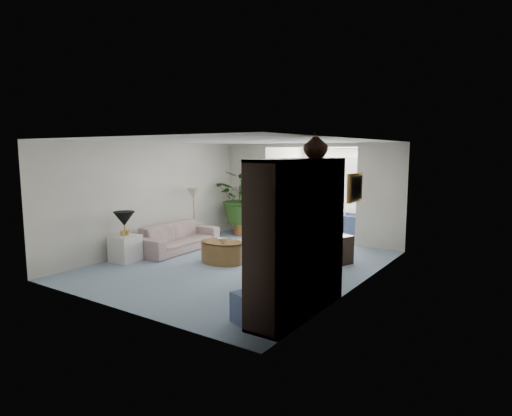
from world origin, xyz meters
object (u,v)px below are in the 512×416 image
Objects in this scene: sunroom_chair_maroon at (299,219)px; ottoman at (256,308)px; coffee_table at (221,252)px; side_table_dark at (339,249)px; wingback_chair at (302,241)px; sunroom_table at (334,221)px; end_table at (125,248)px; cabinet_urn at (316,145)px; coffee_bowl at (222,239)px; floor_lamp at (193,193)px; entertainment_cabinet at (298,237)px; sofa at (178,237)px; coffee_cup at (224,241)px; table_lamp at (124,219)px; sunroom_chair_blue at (348,225)px; framed_picture at (356,188)px; plant_pot at (241,229)px.

ottoman is at bearing 24.17° from sunroom_chair_maroon.
coffee_table is 2.43m from side_table_dark.
wingback_chair reaches higher than sunroom_table.
cabinet_urn is at bearing -0.28° from end_table.
coffee_table is 0.27m from coffee_bowl.
floor_lamp is 3.94m from side_table_dark.
entertainment_cabinet is at bearing -90.00° from cabinet_urn.
coffee_cup is at bearing -106.37° from sofa.
sunroom_table is at bearing 105.60° from ottoman.
sofa reaches higher than end_table.
floor_lamp is (-0.07, 2.21, 0.34)m from table_lamp.
sunroom_chair_blue is (2.85, 5.13, 0.04)m from end_table.
framed_picture is at bearing 12.66° from table_lamp.
coffee_bowl reaches higher than plant_pot.
ottoman is at bearing -15.77° from table_lamp.
coffee_bowl is at bearing 135.00° from coffee_cup.
end_table is (-4.59, -1.03, -1.42)m from framed_picture.
side_table_dark is (3.82, 0.19, -0.96)m from floor_lamp.
sunroom_chair_maroon is at bearing 63.92° from floor_lamp.
sofa is at bearing -163.52° from side_table_dark.
framed_picture reaches higher than coffee_bowl.
side_table_dark is (1.87, 1.45, -0.21)m from coffee_cup.
end_table is at bearing -13.99° from sunroom_chair_maroon.
cabinet_urn is 5.75m from sunroom_chair_blue.
framed_picture is 4.91m from end_table.
coffee_bowl is 0.37× the size of sunroom_table.
sunroom_table is (0.43, 4.73, -0.21)m from coffee_bowl.
plant_pot is (0.40, 1.47, -1.09)m from floor_lamp.
wingback_chair is 1.31× the size of sunroom_chair_blue.
framed_picture is 1.25× the size of plant_pot.
end_table reaches higher than sunroom_table.
table_lamp is (0.00, 0.00, 0.63)m from end_table.
coffee_bowl is at bearing -148.75° from side_table_dark.
entertainment_cabinet reaches higher than end_table.
wingback_chair is at bearing 145.39° from framed_picture.
sunroom_chair_blue is (1.13, 4.08, 0.09)m from coffee_table.
floor_lamp is at bearing 148.37° from entertainment_cabinet.
sunroom_chair_blue is (2.65, 3.78, 0.01)m from sofa.
framed_picture is 1.39× the size of floor_lamp.
ottoman is 0.73× the size of sunroom_chair_blue.
framed_picture is at bearing -0.29° from coffee_table.
table_lamp is at bearing -88.07° from floor_lamp.
coffee_table reaches higher than ottoman.
coffee_cup is (1.95, -1.26, -0.75)m from floor_lamp.
cabinet_urn reaches higher than floor_lamp.
sunroom_table is at bearing 117.16° from framed_picture.
framed_picture reaches higher than end_table.
wingback_chair is 3.01m from entertainment_cabinet.
sofa is 5.67× the size of cabinet_urn.
coffee_cup is (1.68, -0.40, 0.19)m from sofa.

